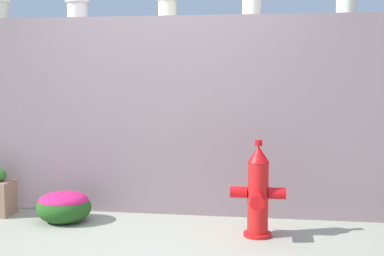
% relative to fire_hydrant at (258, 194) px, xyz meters
% --- Properties ---
extents(ground_plane, '(24.00, 24.00, 0.00)m').
position_rel_fire_hydrant_xyz_m(ground_plane, '(-0.91, -0.39, -0.37)').
color(ground_plane, '#999987').
extents(stone_wall, '(5.83, 0.34, 1.91)m').
position_rel_fire_hydrant_xyz_m(stone_wall, '(-0.91, 0.73, 0.59)').
color(stone_wall, gray).
rests_on(stone_wall, ground).
extents(fire_hydrant, '(0.47, 0.37, 0.82)m').
position_rel_fire_hydrant_xyz_m(fire_hydrant, '(0.00, 0.00, 0.00)').
color(fire_hydrant, red).
rests_on(fire_hydrant, ground).
extents(flower_bush_left, '(0.51, 0.46, 0.29)m').
position_rel_fire_hydrant_xyz_m(flower_bush_left, '(-1.79, 0.18, -0.21)').
color(flower_bush_left, '#24531C').
rests_on(flower_bush_left, ground).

